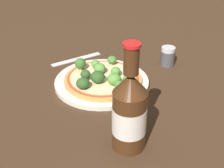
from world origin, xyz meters
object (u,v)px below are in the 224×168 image
Objects in this scene: fork at (76,59)px; pepper_shaker at (168,56)px; beer_bottle at (129,112)px; pizza at (104,80)px.

pepper_shaker is at bearing -38.92° from fork.
pepper_shaker reaches higher than fork.
beer_bottle reaches higher than fork.
pizza reaches higher than fork.
beer_bottle is 0.38m from pepper_shaker.
beer_bottle is 1.38× the size of fork.
beer_bottle is at bearing -7.80° from pizza.
fork is (-0.18, -0.03, -0.02)m from pizza.
pizza is at bearing 172.20° from beer_bottle.
pizza is 0.91× the size of beer_bottle.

